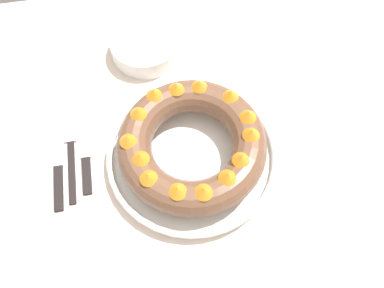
{
  "coord_description": "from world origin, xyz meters",
  "views": [
    {
      "loc": [
        -0.08,
        -0.32,
        1.42
      ],
      "look_at": [
        -0.02,
        -0.01,
        0.81
      ],
      "focal_mm": 35.0,
      "sensor_mm": 36.0,
      "label": 1
    }
  ],
  "objects_px": {
    "serving_dish": "(192,155)",
    "side_bowl": "(146,46)",
    "serving_knife": "(58,168)",
    "bundt_cake": "(192,144)",
    "fork": "(71,153)",
    "cake_knife": "(86,160)"
  },
  "relations": [
    {
      "from": "bundt_cake",
      "to": "side_bowl",
      "type": "bearing_deg",
      "value": 101.09
    },
    {
      "from": "cake_knife",
      "to": "serving_dish",
      "type": "bearing_deg",
      "value": -14.55
    },
    {
      "from": "fork",
      "to": "serving_knife",
      "type": "distance_m",
      "value": 0.04
    },
    {
      "from": "bundt_cake",
      "to": "cake_knife",
      "type": "relative_size",
      "value": 1.63
    },
    {
      "from": "bundt_cake",
      "to": "fork",
      "type": "bearing_deg",
      "value": 167.68
    },
    {
      "from": "serving_dish",
      "to": "bundt_cake",
      "type": "bearing_deg",
      "value": 170.07
    },
    {
      "from": "bundt_cake",
      "to": "serving_knife",
      "type": "distance_m",
      "value": 0.27
    },
    {
      "from": "serving_dish",
      "to": "fork",
      "type": "relative_size",
      "value": 1.83
    },
    {
      "from": "cake_knife",
      "to": "bundt_cake",
      "type": "bearing_deg",
      "value": -14.55
    },
    {
      "from": "bundt_cake",
      "to": "cake_knife",
      "type": "distance_m",
      "value": 0.22
    },
    {
      "from": "bundt_cake",
      "to": "fork",
      "type": "xyz_separation_m",
      "value": [
        -0.24,
        0.05,
        -0.06
      ]
    },
    {
      "from": "cake_knife",
      "to": "side_bowl",
      "type": "relative_size",
      "value": 1.09
    },
    {
      "from": "serving_dish",
      "to": "fork",
      "type": "bearing_deg",
      "value": 167.68
    },
    {
      "from": "serving_knife",
      "to": "side_bowl",
      "type": "relative_size",
      "value": 1.29
    },
    {
      "from": "serving_dish",
      "to": "side_bowl",
      "type": "relative_size",
      "value": 2.12
    },
    {
      "from": "serving_dish",
      "to": "side_bowl",
      "type": "height_order",
      "value": "side_bowl"
    },
    {
      "from": "serving_dish",
      "to": "serving_knife",
      "type": "relative_size",
      "value": 1.63
    },
    {
      "from": "side_bowl",
      "to": "cake_knife",
      "type": "bearing_deg",
      "value": -121.07
    },
    {
      "from": "bundt_cake",
      "to": "side_bowl",
      "type": "xyz_separation_m",
      "value": [
        -0.06,
        0.28,
        -0.04
      ]
    },
    {
      "from": "fork",
      "to": "serving_knife",
      "type": "relative_size",
      "value": 0.9
    },
    {
      "from": "serving_dish",
      "to": "serving_knife",
      "type": "height_order",
      "value": "serving_dish"
    },
    {
      "from": "bundt_cake",
      "to": "side_bowl",
      "type": "relative_size",
      "value": 1.77
    }
  ]
}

